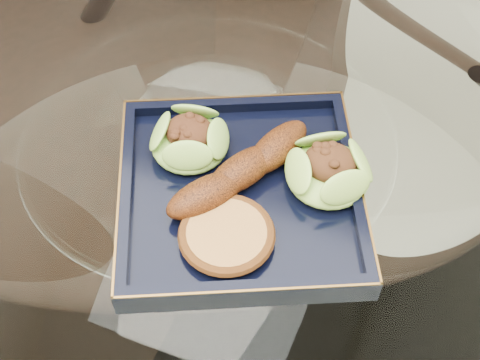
% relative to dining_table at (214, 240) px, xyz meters
% --- Properties ---
extents(dining_table, '(1.13, 1.13, 0.77)m').
position_rel_dining_table_xyz_m(dining_table, '(0.00, 0.00, 0.00)').
color(dining_table, white).
rests_on(dining_table, ground).
extents(dining_chair, '(0.48, 0.48, 1.08)m').
position_rel_dining_table_xyz_m(dining_chair, '(-0.22, 0.39, 0.01)').
color(dining_chair, black).
rests_on(dining_chair, ground).
extents(navy_plate, '(0.36, 0.36, 0.02)m').
position_rel_dining_table_xyz_m(navy_plate, '(0.05, -0.03, 0.17)').
color(navy_plate, black).
rests_on(navy_plate, dining_table).
extents(lettuce_wrap_left, '(0.10, 0.10, 0.03)m').
position_rel_dining_table_xyz_m(lettuce_wrap_left, '(-0.02, 0.00, 0.20)').
color(lettuce_wrap_left, '#69AA31').
rests_on(lettuce_wrap_left, navy_plate).
extents(lettuce_wrap_right, '(0.11, 0.11, 0.03)m').
position_rel_dining_table_xyz_m(lettuce_wrap_right, '(0.14, 0.01, 0.20)').
color(lettuce_wrap_right, '#73AB31').
rests_on(lettuce_wrap_right, navy_plate).
extents(roasted_plantain, '(0.13, 0.19, 0.04)m').
position_rel_dining_table_xyz_m(roasted_plantain, '(0.05, -0.02, 0.20)').
color(roasted_plantain, '#60280A').
rests_on(roasted_plantain, navy_plate).
extents(crumb_patty, '(0.12, 0.12, 0.02)m').
position_rel_dining_table_xyz_m(crumb_patty, '(0.06, -0.10, 0.19)').
color(crumb_patty, '#B87C3D').
rests_on(crumb_patty, navy_plate).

